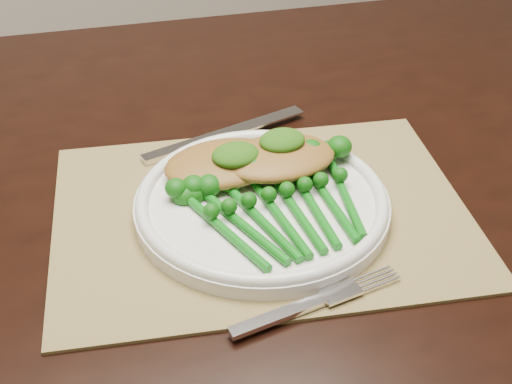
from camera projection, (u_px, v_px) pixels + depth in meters
name	position (u px, v px, depth m)	size (l,w,h in m)	color
dining_table	(214.00, 369.00, 1.08)	(1.72, 1.14, 0.75)	black
placemat	(261.00, 213.00, 0.78)	(0.45, 0.33, 0.00)	olive
dinner_plate	(262.00, 202.00, 0.77)	(0.28, 0.28, 0.03)	silver
knife	(210.00, 139.00, 0.89)	(0.23, 0.05, 0.01)	silver
fork	(327.00, 297.00, 0.67)	(0.18, 0.03, 0.01)	silver
chicken_fillet_left	(224.00, 163.00, 0.80)	(0.14, 0.09, 0.03)	olive
chicken_fillet_right	(278.00, 158.00, 0.80)	(0.13, 0.09, 0.03)	olive
pesto_dollop_left	(236.00, 155.00, 0.79)	(0.05, 0.05, 0.02)	#174209
pesto_dollop_right	(282.00, 140.00, 0.80)	(0.05, 0.04, 0.02)	#174209
broccolini_bundle	(286.00, 211.00, 0.74)	(0.17, 0.19, 0.04)	#0C6011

